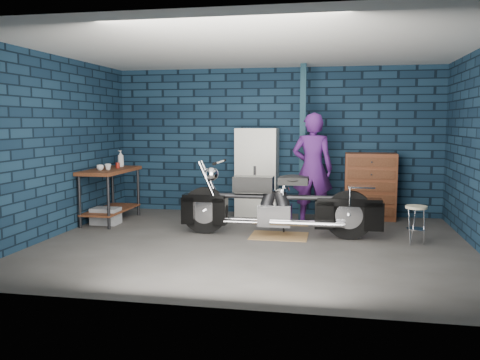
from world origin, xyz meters
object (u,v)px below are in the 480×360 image
(motorcycle, at_px, (279,199))
(storage_bin, at_px, (106,216))
(locker, at_px, (257,172))
(person, at_px, (312,169))
(workbench, at_px, (111,195))
(tool_chest, at_px, (370,186))
(shop_stool, at_px, (416,225))

(motorcycle, distance_m, storage_bin, 3.02)
(motorcycle, xyz_separation_m, locker, (-0.60, 1.67, 0.23))
(person, distance_m, storage_bin, 3.56)
(workbench, height_order, person, person)
(storage_bin, bearing_deg, motorcycle, -7.11)
(workbench, distance_m, person, 3.48)
(person, bearing_deg, storage_bin, 14.57)
(person, xyz_separation_m, locker, (-1.03, 0.59, -0.13))
(person, height_order, storage_bin, person)
(locker, bearing_deg, tool_chest, 0.00)
(person, height_order, shop_stool, person)
(locker, distance_m, tool_chest, 2.03)
(person, xyz_separation_m, shop_stool, (1.50, -1.21, -0.66))
(locker, bearing_deg, storage_bin, -151.26)
(storage_bin, height_order, shop_stool, shop_stool)
(storage_bin, xyz_separation_m, locker, (2.37, 1.30, 0.66))
(person, bearing_deg, shop_stool, 144.00)
(tool_chest, bearing_deg, motorcycle, -130.29)
(workbench, distance_m, shop_stool, 4.99)
(locker, relative_size, shop_stool, 2.93)
(workbench, relative_size, locker, 0.88)
(motorcycle, xyz_separation_m, storage_bin, (-2.97, 0.37, -0.43))
(locker, height_order, shop_stool, locker)
(workbench, bearing_deg, shop_stool, -8.68)
(storage_bin, distance_m, shop_stool, 4.93)
(workbench, height_order, locker, locker)
(motorcycle, distance_m, shop_stool, 1.96)
(shop_stool, bearing_deg, tool_chest, 106.12)
(motorcycle, distance_m, locker, 1.79)
(storage_bin, xyz_separation_m, tool_chest, (4.39, 1.30, 0.44))
(motorcycle, bearing_deg, storage_bin, 172.65)
(person, height_order, tool_chest, person)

